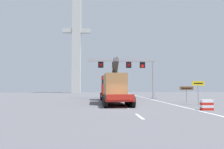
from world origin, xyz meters
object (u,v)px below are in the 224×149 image
at_px(exit_sign_yellow, 198,87).
at_px(bridge_pylon_distant, 77,42).
at_px(crash_barrier_striped, 207,105).
at_px(overhead_lane_gantry, 130,66).
at_px(heavy_haul_truck_red, 112,87).
at_px(tourist_info_sign_brown, 187,90).

relative_size(exit_sign_yellow, bridge_pylon_distant, 0.08).
xyz_separation_m(crash_barrier_striped, bridge_pylon_distant, (-16.65, 50.10, 16.38)).
relative_size(overhead_lane_gantry, heavy_haul_truck_red, 0.84).
relative_size(tourist_info_sign_brown, bridge_pylon_distant, 0.06).
bearing_deg(crash_barrier_striped, overhead_lane_gantry, 102.12).
bearing_deg(exit_sign_yellow, overhead_lane_gantry, 113.10).
distance_m(overhead_lane_gantry, bridge_pylon_distant, 36.34).
relative_size(overhead_lane_gantry, crash_barrier_striped, 11.82).
bearing_deg(exit_sign_yellow, bridge_pylon_distant, 112.12).
xyz_separation_m(heavy_haul_truck_red, tourist_info_sign_brown, (9.18, -2.11, -0.39)).
height_order(crash_barrier_striped, bridge_pylon_distant, bridge_pylon_distant).
bearing_deg(tourist_info_sign_brown, bridge_pylon_distant, 113.42).
height_order(tourist_info_sign_brown, crash_barrier_striped, tourist_info_sign_brown).
height_order(overhead_lane_gantry, bridge_pylon_distant, bridge_pylon_distant).
distance_m(heavy_haul_truck_red, crash_barrier_striped, 12.55).
bearing_deg(exit_sign_yellow, crash_barrier_striped, -109.41).
xyz_separation_m(exit_sign_yellow, bridge_pylon_distant, (-18.37, 45.20, 14.84)).
height_order(exit_sign_yellow, bridge_pylon_distant, bridge_pylon_distant).
distance_m(exit_sign_yellow, tourist_info_sign_brown, 2.95).
bearing_deg(exit_sign_yellow, tourist_info_sign_brown, 91.21).
height_order(exit_sign_yellow, crash_barrier_striped, exit_sign_yellow).
height_order(tourist_info_sign_brown, bridge_pylon_distant, bridge_pylon_distant).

